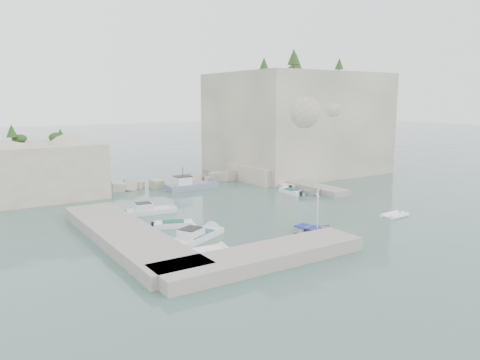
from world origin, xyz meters
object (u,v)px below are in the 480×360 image
motorboat_a (151,213)px  motorboat_e (206,256)px  motorboat_d (197,240)px  tender_east_d (276,185)px  rowboat (317,234)px  tender_east_b (291,194)px  motorboat_c (173,227)px  work_boat (192,189)px  tender_east_c (283,187)px  tender_east_a (312,195)px  inflatable_dinghy (394,217)px

motorboat_a → motorboat_e: bearing=-88.3°
motorboat_e → motorboat_d: motorboat_d is taller
tender_east_d → rowboat: bearing=168.6°
motorboat_d → tender_east_b: motorboat_d is taller
motorboat_c → tender_east_b: size_ratio=1.00×
tender_east_d → work_boat: (-11.81, 4.13, 0.00)m
motorboat_d → work_boat: size_ratio=0.85×
rowboat → motorboat_a: bearing=18.4°
tender_east_c → motorboat_a: bearing=115.6°
motorboat_d → rowboat: (10.42, -4.70, 0.00)m
tender_east_c → tender_east_d: tender_east_d is taller
motorboat_d → tender_east_a: (22.55, 9.42, 0.00)m
inflatable_dinghy → tender_east_d: bearing=84.7°
motorboat_e → tender_east_c: (24.49, 20.75, 0.00)m
motorboat_a → tender_east_d: bearing=23.2°
motorboat_a → inflatable_dinghy: 26.96m
tender_east_b → tender_east_c: bearing=-24.7°
tender_east_a → rowboat: bearing=154.5°
rowboat → work_boat: size_ratio=0.60×
tender_east_d → work_boat: work_boat is taller
motorboat_d → tender_east_a: size_ratio=2.03×
tender_east_b → work_boat: 14.13m
motorboat_e → tender_east_c: bearing=42.5°
motorboat_e → tender_east_c: 32.10m
tender_east_d → motorboat_c: bearing=136.5°
motorboat_d → inflatable_dinghy: (22.05, -4.37, 0.00)m
motorboat_e → rowboat: rowboat is taller
inflatable_dinghy → tender_east_b: (-1.29, 16.04, 0.00)m
motorboat_e → tender_east_d: (24.17, 22.06, 0.00)m
rowboat → inflatable_dinghy: bearing=-101.4°
motorboat_a → rowboat: size_ratio=1.26×
motorboat_d → tender_east_b: (20.76, 11.67, 0.00)m
inflatable_dinghy → tender_east_a: bearing=84.3°
motorboat_c → tender_east_c: same height
tender_east_b → motorboat_d: bearing=120.5°
tender_east_c → work_boat: bearing=79.8°
motorboat_c → rowboat: rowboat is taller
motorboat_e → inflatable_dinghy: bearing=2.3°
motorboat_e → tender_east_b: size_ratio=1.00×
motorboat_d → rowboat: size_ratio=1.41×
inflatable_dinghy → motorboat_a: bearing=139.9°
motorboat_e → tender_east_b: same height
tender_east_d → work_boat: bearing=88.2°
motorboat_e → motorboat_d: (1.46, 4.40, 0.00)m
motorboat_e → inflatable_dinghy: 23.52m
motorboat_c → tender_east_a: bearing=32.7°
tender_east_a → tender_east_c: tender_east_a is taller
motorboat_a → tender_east_c: motorboat_a is taller
motorboat_e → tender_east_b: bearing=38.1°
motorboat_d → motorboat_a: same height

